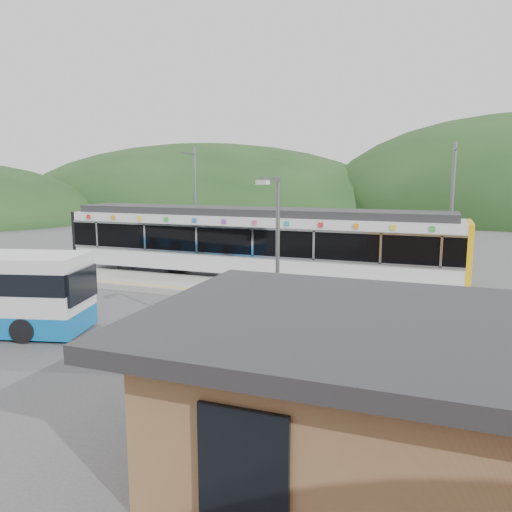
% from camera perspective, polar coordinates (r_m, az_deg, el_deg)
% --- Properties ---
extents(ground, '(120.00, 120.00, 0.00)m').
position_cam_1_polar(ground, '(19.58, 0.14, -6.84)').
color(ground, '#4C4C4F').
rests_on(ground, ground).
extents(hills, '(146.00, 149.00, 26.00)m').
position_cam_1_polar(hills, '(23.59, 19.06, -4.55)').
color(hills, '#1E3D19').
rests_on(hills, ground).
extents(platform, '(26.00, 3.20, 0.30)m').
position_cam_1_polar(platform, '(22.57, 3.02, -4.27)').
color(platform, '#9E9E99').
rests_on(platform, ground).
extents(yellow_line, '(26.00, 0.10, 0.01)m').
position_cam_1_polar(yellow_line, '(21.33, 1.99, -4.64)').
color(yellow_line, yellow).
rests_on(yellow_line, platform).
extents(train, '(20.44, 3.01, 3.74)m').
position_cam_1_polar(train, '(25.48, -0.22, 1.70)').
color(train, black).
rests_on(train, ground).
extents(catenary_mast_west, '(0.18, 1.80, 7.00)m').
position_cam_1_polar(catenary_mast_west, '(29.53, -6.97, 5.78)').
color(catenary_mast_west, slate).
rests_on(catenary_mast_west, ground).
extents(catenary_mast_east, '(0.18, 1.80, 7.00)m').
position_cam_1_polar(catenary_mast_east, '(26.29, 21.43, 4.77)').
color(catenary_mast_east, slate).
rests_on(catenary_mast_east, ground).
extents(station_shelter, '(9.20, 6.20, 3.00)m').
position_cam_1_polar(station_shelter, '(9.51, 16.21, -15.33)').
color(station_shelter, brown).
rests_on(station_shelter, ground).
extents(lamp_post, '(0.38, 1.00, 5.40)m').
position_cam_1_polar(lamp_post, '(14.50, 2.35, 0.52)').
color(lamp_post, slate).
rests_on(lamp_post, ground).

